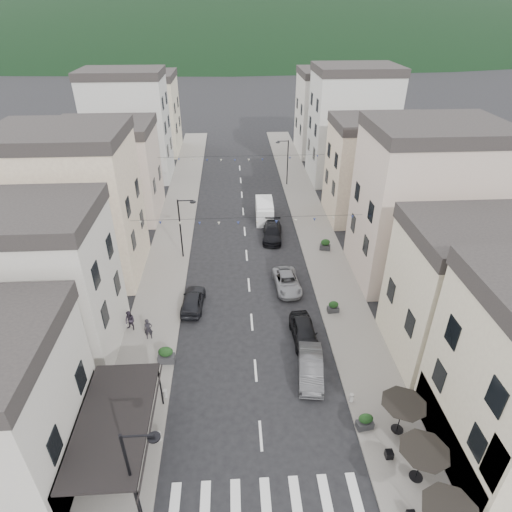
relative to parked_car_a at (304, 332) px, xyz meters
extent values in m
cube|color=slate|center=(-11.18, 18.15, -0.67)|extent=(4.00, 76.00, 0.12)
cube|color=slate|center=(3.82, 18.15, -0.67)|extent=(4.00, 76.00, 0.12)
ellipsoid|color=black|center=(-3.68, 286.15, -0.73)|extent=(640.00, 360.00, 70.00)
cube|color=black|center=(-11.18, -8.85, 2.47)|extent=(3.60, 7.50, 0.15)
cube|color=black|center=(-9.38, -8.85, 1.97)|extent=(0.34, 7.50, 0.99)
cylinder|color=black|center=(-9.48, -12.35, 0.87)|extent=(0.10, 0.10, 3.20)
cylinder|color=black|center=(-9.48, -5.35, 0.87)|extent=(0.10, 0.10, 3.20)
cube|color=beige|center=(-18.18, 0.15, 4.27)|extent=(10.00, 7.00, 10.00)
cube|color=#262323|center=(-18.18, 0.15, 9.77)|extent=(10.20, 7.14, 1.00)
cube|color=tan|center=(-18.18, 10.15, 5.27)|extent=(10.00, 8.00, 12.00)
cube|color=#262323|center=(-18.18, 10.15, 11.77)|extent=(10.20, 8.16, 1.00)
cube|color=#BEAA9A|center=(-18.18, 22.15, 4.02)|extent=(10.00, 8.00, 9.50)
cube|color=#262323|center=(-18.18, 22.15, 9.27)|extent=(10.20, 8.16, 1.00)
cube|color=#B7B6B1|center=(-18.18, 34.15, 5.77)|extent=(10.00, 7.00, 13.00)
cube|color=#262323|center=(-18.18, 34.15, 12.77)|extent=(10.20, 7.14, 1.00)
cube|color=#C2B59A|center=(-18.18, 46.15, 4.77)|extent=(10.00, 9.00, 11.00)
cube|color=#262323|center=(-18.18, 46.15, 10.77)|extent=(10.20, 9.18, 1.00)
cube|color=#C2B59A|center=(10.82, -1.85, 3.77)|extent=(10.00, 7.00, 9.00)
cube|color=#262323|center=(10.82, -1.85, 8.77)|extent=(10.20, 7.14, 1.00)
cube|color=#BEAA9A|center=(10.82, 8.15, 5.52)|extent=(10.00, 8.00, 12.50)
cube|color=#262323|center=(10.82, 8.15, 12.27)|extent=(10.20, 8.16, 1.00)
cube|color=tan|center=(10.82, 20.15, 4.27)|extent=(10.00, 7.00, 10.00)
cube|color=#262323|center=(10.82, 20.15, 9.77)|extent=(10.20, 7.14, 1.00)
cube|color=#B7B6B1|center=(10.82, 32.15, 6.02)|extent=(10.00, 8.00, 13.50)
cube|color=#262323|center=(10.82, 32.15, 13.27)|extent=(10.20, 8.16, 1.00)
cube|color=beige|center=(10.82, 44.15, 5.02)|extent=(10.00, 9.00, 11.50)
cube|color=#262323|center=(10.82, 44.15, 11.27)|extent=(10.20, 9.18, 1.00)
cylinder|color=black|center=(4.02, -11.05, 0.54)|extent=(0.06, 0.06, 2.30)
cone|color=black|center=(4.02, -11.05, 1.64)|extent=(2.50, 2.50, 0.55)
cylinder|color=black|center=(4.02, -11.05, -0.24)|extent=(0.70, 0.70, 0.04)
cylinder|color=black|center=(4.02, -8.25, 0.54)|extent=(0.06, 0.06, 2.30)
cone|color=black|center=(4.02, -8.25, 1.64)|extent=(2.50, 2.50, 0.55)
cylinder|color=black|center=(4.02, -8.25, -0.24)|extent=(0.70, 0.70, 0.04)
cylinder|color=black|center=(-9.78, -11.85, 2.27)|extent=(0.14, 0.14, 6.00)
cylinder|color=black|center=(-9.08, -11.85, 5.17)|extent=(1.40, 0.10, 0.10)
cylinder|color=black|center=(-8.43, -11.85, 5.02)|extent=(0.56, 0.56, 0.08)
cylinder|color=black|center=(-9.78, 12.15, 2.27)|extent=(0.14, 0.14, 6.00)
cylinder|color=black|center=(-9.08, 12.15, 5.17)|extent=(1.40, 0.10, 0.10)
cylinder|color=black|center=(-8.43, 12.15, 5.02)|extent=(0.56, 0.56, 0.08)
cylinder|color=black|center=(2.42, 30.15, 2.27)|extent=(0.14, 0.14, 6.00)
cylinder|color=black|center=(1.72, 30.15, 5.17)|extent=(1.40, 0.10, 0.10)
cylinder|color=black|center=(1.07, 30.15, 5.02)|extent=(0.56, 0.56, 0.08)
cylinder|color=gray|center=(-9.38, -7.85, -0.31)|extent=(0.26, 0.26, 0.60)
cylinder|color=gray|center=(-9.38, -4.85, -0.31)|extent=(0.26, 0.26, 0.60)
cylinder|color=gray|center=(2.02, -5.85, -0.31)|extent=(0.26, 0.26, 0.60)
cylinder|color=black|center=(-3.68, 8.15, 5.27)|extent=(19.00, 0.02, 0.02)
cone|color=beige|center=(-12.38, 8.15, 5.09)|extent=(0.28, 0.28, 0.24)
cone|color=navy|center=(-10.80, 8.15, 5.00)|extent=(0.28, 0.28, 0.24)
cone|color=beige|center=(-9.22, 8.15, 4.92)|extent=(0.28, 0.28, 0.24)
cone|color=navy|center=(-7.63, 8.15, 4.86)|extent=(0.28, 0.28, 0.24)
cone|color=beige|center=(-6.05, 8.15, 4.81)|extent=(0.28, 0.28, 0.24)
cone|color=navy|center=(-4.47, 8.15, 4.79)|extent=(0.28, 0.28, 0.24)
cone|color=beige|center=(-2.88, 8.15, 4.79)|extent=(0.28, 0.28, 0.24)
cone|color=navy|center=(-1.30, 8.15, 4.81)|extent=(0.28, 0.28, 0.24)
cone|color=beige|center=(0.28, 8.15, 4.86)|extent=(0.28, 0.28, 0.24)
cone|color=navy|center=(1.87, 8.15, 4.92)|extent=(0.28, 0.28, 0.24)
cone|color=beige|center=(3.45, 8.15, 5.00)|extent=(0.28, 0.28, 0.24)
cone|color=navy|center=(5.03, 8.15, 5.09)|extent=(0.28, 0.28, 0.24)
cylinder|color=black|center=(-3.68, 24.15, 5.27)|extent=(19.00, 0.02, 0.02)
cone|color=beige|center=(-12.38, 24.15, 5.09)|extent=(0.28, 0.28, 0.24)
cone|color=navy|center=(-10.80, 24.15, 5.00)|extent=(0.28, 0.28, 0.24)
cone|color=beige|center=(-9.22, 24.15, 4.92)|extent=(0.28, 0.28, 0.24)
cone|color=navy|center=(-7.63, 24.15, 4.86)|extent=(0.28, 0.28, 0.24)
cone|color=beige|center=(-6.05, 24.15, 4.81)|extent=(0.28, 0.28, 0.24)
cone|color=navy|center=(-4.47, 24.15, 4.79)|extent=(0.28, 0.28, 0.24)
cone|color=beige|center=(-2.88, 24.15, 4.79)|extent=(0.28, 0.28, 0.24)
cone|color=navy|center=(-1.30, 24.15, 4.81)|extent=(0.28, 0.28, 0.24)
cone|color=beige|center=(0.28, 24.15, 4.86)|extent=(0.28, 0.28, 0.24)
cone|color=navy|center=(1.87, 24.15, 4.92)|extent=(0.28, 0.28, 0.24)
cone|color=beige|center=(3.45, 24.15, 5.00)|extent=(0.28, 0.28, 0.24)
cone|color=navy|center=(5.03, 24.15, 5.09)|extent=(0.28, 0.28, 0.24)
imported|color=black|center=(0.00, 0.00, 0.00)|extent=(1.91, 4.34, 1.45)
imported|color=#38383B|center=(-0.12, -3.52, 0.00)|extent=(2.10, 4.55, 1.45)
imported|color=gray|center=(-0.44, 6.52, -0.11)|extent=(2.32, 4.58, 1.24)
imported|color=black|center=(-0.88, 15.46, -0.04)|extent=(2.43, 4.92, 1.37)
imported|color=black|center=(-8.28, 4.27, -0.02)|extent=(1.99, 4.26, 1.41)
cube|color=silver|center=(-1.35, 20.11, 0.25)|extent=(2.01, 4.75, 1.95)
cube|color=silver|center=(-1.37, 19.52, 1.28)|extent=(1.91, 3.18, 0.49)
cylinder|color=black|center=(-2.19, 18.38, -0.38)|extent=(0.27, 0.69, 0.68)
cylinder|color=black|center=(-0.63, 18.32, -0.38)|extent=(0.27, 0.69, 0.68)
cylinder|color=black|center=(-2.07, 21.89, -0.38)|extent=(0.27, 0.69, 0.68)
cylinder|color=black|center=(-0.51, 21.84, -0.38)|extent=(0.27, 0.69, 0.68)
imported|color=black|center=(-11.21, 0.67, 0.23)|extent=(0.68, 0.52, 1.67)
imported|color=#27212C|center=(-12.71, 1.70, 0.22)|extent=(0.99, 0.90, 1.64)
cube|color=#313133|center=(-10.83, -8.60, -0.36)|extent=(1.13, 0.91, 0.49)
ellipsoid|color=black|center=(-10.83, -8.60, 0.19)|extent=(0.87, 0.55, 0.63)
cube|color=#303033|center=(-9.68, -1.81, -0.32)|extent=(1.16, 0.67, 0.57)
ellipsoid|color=black|center=(-9.68, -1.81, 0.30)|extent=(1.00, 0.63, 0.72)
cube|color=#2D2D2F|center=(2.32, -7.75, -0.37)|extent=(1.03, 0.67, 0.48)
ellipsoid|color=black|center=(2.32, -7.75, 0.16)|extent=(0.84, 0.54, 0.61)
cube|color=#2E2E31|center=(2.78, 2.90, -0.39)|extent=(0.90, 0.52, 0.44)
ellipsoid|color=black|center=(2.78, 2.90, 0.10)|extent=(0.78, 0.50, 0.57)
cube|color=#2B2C2E|center=(4.07, 12.62, -0.35)|extent=(1.14, 0.83, 0.51)
ellipsoid|color=black|center=(4.07, 12.62, 0.21)|extent=(0.90, 0.57, 0.65)
camera|label=1|loc=(-4.86, -23.36, 20.62)|focal=30.00mm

